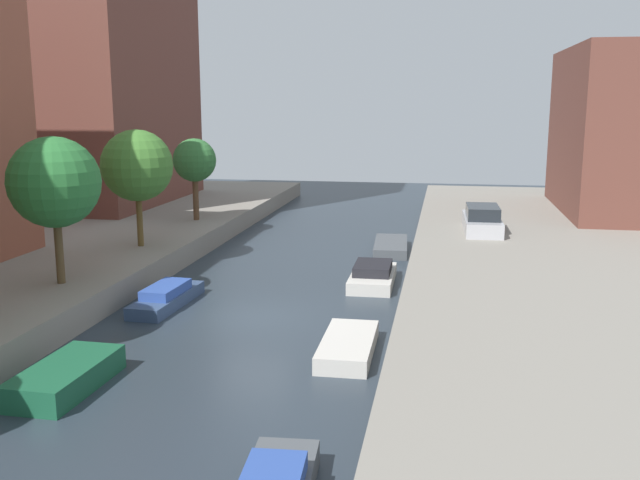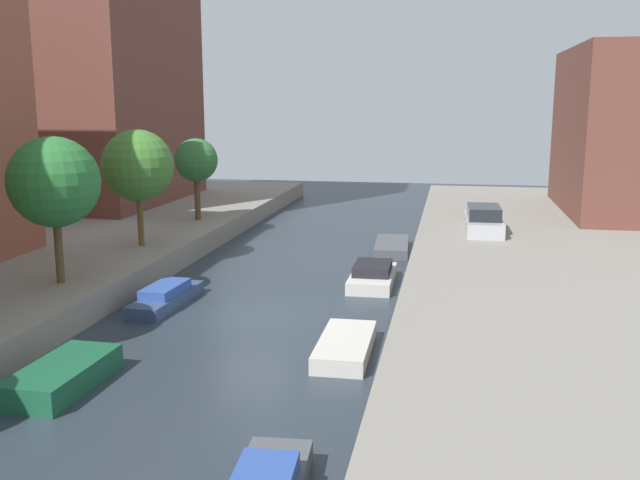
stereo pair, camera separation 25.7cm
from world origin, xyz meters
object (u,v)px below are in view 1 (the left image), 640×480
street_tree_4 (195,161)px  moored_boat_right_3 (373,275)px  street_tree_3 (137,166)px  moored_boat_right_4 (391,246)px  parked_car (482,220)px  street_tree_2 (54,183)px  moored_boat_left_3 (167,297)px  moored_boat_left_2 (66,377)px  moored_boat_right_2 (348,346)px

street_tree_4 → moored_boat_right_3: 13.87m
street_tree_3 → moored_boat_right_4: street_tree_3 is taller
street_tree_4 → parked_car: street_tree_4 is taller
moored_boat_right_3 → moored_boat_right_4: 6.62m
street_tree_2 → moored_boat_left_3: 5.57m
street_tree_4 → parked_car: size_ratio=0.92×
moored_boat_right_4 → moored_boat_left_2: bearing=-110.3°
street_tree_3 → moored_boat_left_3: 7.73m
moored_boat_left_3 → street_tree_3: bearing=121.9°
moored_boat_right_2 → moored_boat_right_4: (0.08, 14.86, -0.01)m
street_tree_2 → street_tree_4: 13.84m
moored_boat_right_2 → street_tree_4: bearing=122.8°
parked_car → moored_boat_left_2: size_ratio=1.36×
street_tree_2 → parked_car: (15.10, 12.97, -3.02)m
street_tree_2 → moored_boat_right_4: 16.81m
moored_boat_right_2 → moored_boat_right_4: bearing=89.7°
street_tree_4 → moored_boat_right_4: (10.69, -1.61, -3.96)m
moored_boat_right_3 → moored_boat_right_4: (0.21, 6.62, -0.12)m
street_tree_4 → moored_boat_right_3: (10.48, -8.23, -3.83)m
parked_car → moored_boat_right_3: parked_car is taller
moored_boat_left_3 → street_tree_4: bearing=105.1°
street_tree_3 → moored_boat_left_2: (3.80, -13.13, -4.22)m
moored_boat_right_2 → moored_boat_right_3: (-0.13, 8.24, 0.11)m
moored_boat_left_2 → moored_boat_right_3: (6.69, 12.07, 0.03)m
street_tree_2 → street_tree_4: bearing=90.0°
moored_boat_left_2 → moored_boat_right_3: size_ratio=0.88×
parked_car → moored_boat_right_3: (-4.62, -7.37, -1.19)m
street_tree_2 → moored_boat_right_4: (10.69, 12.22, -4.33)m
street_tree_2 → moored_boat_right_3: 12.61m
street_tree_4 → moored_boat_left_3: (3.43, -12.66, -3.86)m
moored_boat_right_4 → street_tree_3: bearing=-152.6°
moored_boat_right_4 → street_tree_4: bearing=171.4°
parked_car → street_tree_3: bearing=-157.3°
street_tree_2 → moored_boat_left_2: size_ratio=1.47×
street_tree_3 → parked_car: street_tree_3 is taller
moored_boat_left_3 → moored_boat_right_3: size_ratio=1.05×
moored_boat_left_3 → street_tree_2: bearing=-161.0°
street_tree_3 → moored_boat_left_3: bearing=-58.1°
street_tree_3 → parked_car: (15.10, 6.30, -3.01)m
street_tree_4 → moored_boat_left_2: (3.80, -20.30, -3.86)m
parked_car → moored_boat_right_2: 16.30m
street_tree_2 → moored_boat_left_2: 8.61m
moored_boat_left_2 → moored_boat_right_3: bearing=61.0°
street_tree_2 → moored_boat_right_3: bearing=28.1°
street_tree_4 → moored_boat_right_2: (10.62, -16.48, -3.94)m
moored_boat_right_3 → moored_boat_left_2: bearing=-119.0°
street_tree_4 → moored_boat_left_2: bearing=-79.4°
street_tree_4 → moored_boat_left_2: size_ratio=1.25×
moored_boat_left_2 → moored_boat_left_3: bearing=92.8°
moored_boat_left_3 → moored_boat_right_2: 8.14m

